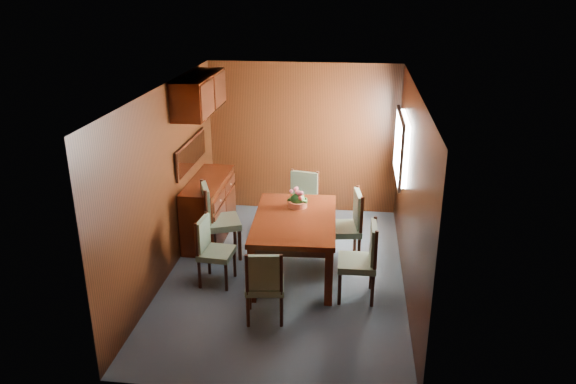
# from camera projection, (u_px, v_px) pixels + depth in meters

# --- Properties ---
(ground) EXTENTS (4.50, 4.50, 0.00)m
(ground) POSITION_uv_depth(u_px,v_px,m) (286.00, 274.00, 7.26)
(ground) COLOR #3A464F
(ground) RESTS_ON ground
(room_shell) EXTENTS (3.06, 4.52, 2.41)m
(room_shell) POSITION_uv_depth(u_px,v_px,m) (281.00, 146.00, 7.00)
(room_shell) COLOR black
(room_shell) RESTS_ON ground
(sideboard) EXTENTS (0.48, 1.40, 0.90)m
(sideboard) POSITION_uv_depth(u_px,v_px,m) (209.00, 208.00, 8.17)
(sideboard) COLOR #331006
(sideboard) RESTS_ON ground
(dining_table) EXTENTS (1.09, 1.68, 0.77)m
(dining_table) POSITION_uv_depth(u_px,v_px,m) (295.00, 225.00, 7.10)
(dining_table) COLOR #331006
(dining_table) RESTS_ON ground
(chair_left_near) EXTENTS (0.43, 0.44, 0.87)m
(chair_left_near) POSITION_uv_depth(u_px,v_px,m) (211.00, 247.00, 6.93)
(chair_left_near) COLOR black
(chair_left_near) RESTS_ON ground
(chair_left_far) EXTENTS (0.62, 0.64, 1.05)m
(chair_left_far) POSITION_uv_depth(u_px,v_px,m) (215.00, 216.00, 7.56)
(chair_left_far) COLOR black
(chair_left_far) RESTS_ON ground
(chair_right_near) EXTENTS (0.45, 0.47, 0.97)m
(chair_right_near) POSITION_uv_depth(u_px,v_px,m) (363.00, 257.00, 6.57)
(chair_right_near) COLOR black
(chair_right_near) RESTS_ON ground
(chair_right_far) EXTENTS (0.52, 0.54, 1.00)m
(chair_right_far) POSITION_uv_depth(u_px,v_px,m) (349.00, 223.00, 7.44)
(chair_right_far) COLOR black
(chair_right_far) RESTS_ON ground
(chair_head) EXTENTS (0.47, 0.45, 0.89)m
(chair_head) POSITION_uv_depth(u_px,v_px,m) (265.00, 282.00, 6.11)
(chair_head) COLOR black
(chair_head) RESTS_ON ground
(chair_foot) EXTENTS (0.52, 0.51, 0.95)m
(chair_foot) POSITION_uv_depth(u_px,v_px,m) (302.00, 200.00, 8.29)
(chair_foot) COLOR black
(chair_foot) RESTS_ON ground
(flower_centerpiece) EXTENTS (0.27, 0.27, 0.27)m
(flower_centerpiece) POSITION_uv_depth(u_px,v_px,m) (298.00, 197.00, 7.36)
(flower_centerpiece) COLOR #B75B38
(flower_centerpiece) RESTS_ON dining_table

